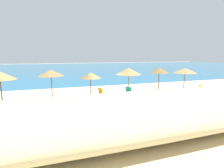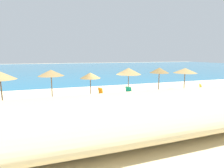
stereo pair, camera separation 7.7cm
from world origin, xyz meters
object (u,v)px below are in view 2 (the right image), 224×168
(lounge_chair_2, at_px, (196,89))
(beach_umbrella_4, at_px, (159,70))
(lounge_chair_1, at_px, (126,93))
(lounge_chair_0, at_px, (97,94))
(beach_umbrella_3, at_px, (129,71))
(beach_umbrella_5, at_px, (185,71))
(beach_ball, at_px, (199,96))
(beach_umbrella_2, at_px, (90,75))
(beach_umbrella_1, at_px, (51,73))
(beach_umbrella_0, at_px, (0,76))

(lounge_chair_2, bearing_deg, beach_umbrella_4, 97.53)
(lounge_chair_1, bearing_deg, lounge_chair_0, 44.70)
(beach_umbrella_3, distance_m, lounge_chair_1, 2.23)
(beach_umbrella_5, bearing_deg, lounge_chair_2, -67.09)
(beach_ball, bearing_deg, lounge_chair_2, 52.75)
(beach_umbrella_5, xyz_separation_m, lounge_chair_1, (-7.62, -1.00, -1.88))
(beach_umbrella_3, distance_m, lounge_chair_0, 3.82)
(beach_umbrella_5, relative_size, lounge_chair_2, 1.71)
(beach_umbrella_4, relative_size, lounge_chair_2, 1.78)
(beach_umbrella_2, bearing_deg, beach_umbrella_4, 0.10)
(beach_umbrella_1, bearing_deg, beach_ball, -12.90)
(beach_umbrella_3, relative_size, lounge_chair_0, 1.93)
(beach_umbrella_3, height_order, beach_umbrella_4, beach_umbrella_3)
(lounge_chair_1, distance_m, beach_ball, 7.01)
(lounge_chair_0, bearing_deg, beach_umbrella_2, 23.58)
(beach_umbrella_3, xyz_separation_m, beach_umbrella_5, (7.04, 0.29, -0.15))
(beach_umbrella_2, relative_size, lounge_chair_1, 1.51)
(beach_umbrella_4, bearing_deg, beach_ball, -57.05)
(beach_umbrella_4, height_order, beach_ball, beach_umbrella_4)
(beach_umbrella_1, xyz_separation_m, beach_umbrella_2, (3.51, 0.38, -0.38))
(beach_umbrella_4, bearing_deg, beach_umbrella_3, -172.48)
(beach_umbrella_1, relative_size, lounge_chair_1, 1.75)
(beach_umbrella_5, bearing_deg, beach_ball, -106.92)
(beach_umbrella_5, height_order, lounge_chair_2, beach_umbrella_5)
(beach_umbrella_5, height_order, beach_ball, beach_umbrella_5)
(beach_umbrella_0, distance_m, beach_umbrella_4, 14.97)
(beach_umbrella_2, relative_size, beach_umbrella_5, 0.92)
(lounge_chair_0, height_order, lounge_chair_1, lounge_chair_1)
(beach_umbrella_0, relative_size, beach_umbrella_2, 1.14)
(beach_umbrella_2, xyz_separation_m, lounge_chair_0, (0.53, -0.47, -1.73))
(beach_umbrella_5, distance_m, lounge_chair_1, 7.91)
(beach_umbrella_3, distance_m, beach_ball, 7.12)
(lounge_chair_1, xyz_separation_m, lounge_chair_2, (8.15, -0.24, -0.04))
(beach_umbrella_1, bearing_deg, beach_umbrella_2, 6.22)
(beach_umbrella_2, bearing_deg, beach_umbrella_3, -7.50)
(beach_umbrella_1, distance_m, beach_ball, 13.84)
(beach_umbrella_3, height_order, beach_ball, beach_umbrella_3)
(beach_umbrella_4, height_order, lounge_chair_0, beach_umbrella_4)
(lounge_chair_2, bearing_deg, beach_umbrella_1, 114.70)
(beach_umbrella_3, bearing_deg, lounge_chair_0, 179.54)
(beach_umbrella_0, relative_size, beach_umbrella_5, 1.05)
(beach_umbrella_2, bearing_deg, lounge_chair_1, -20.89)
(beach_umbrella_1, bearing_deg, beach_umbrella_0, 178.46)
(beach_umbrella_0, relative_size, beach_ball, 8.52)
(lounge_chair_0, bearing_deg, lounge_chair_1, -130.56)
(beach_umbrella_2, height_order, lounge_chair_1, beach_umbrella_2)
(beach_umbrella_1, bearing_deg, beach_umbrella_5, 0.74)
(beach_umbrella_3, height_order, lounge_chair_2, beach_umbrella_3)
(lounge_chair_0, relative_size, lounge_chair_1, 0.91)
(lounge_chair_0, xyz_separation_m, beach_ball, (9.26, -2.96, -0.24))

